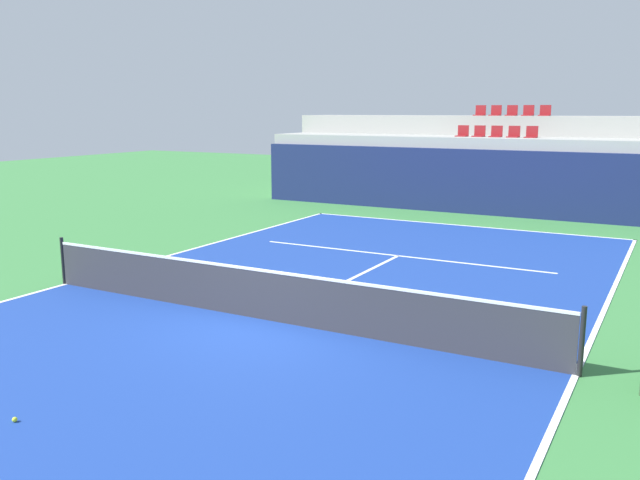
{
  "coord_description": "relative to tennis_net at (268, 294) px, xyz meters",
  "views": [
    {
      "loc": [
        6.6,
        -9.95,
        3.87
      ],
      "look_at": [
        0.01,
        2.0,
        1.2
      ],
      "focal_mm": 37.24,
      "sensor_mm": 36.0,
      "label": 1
    }
  ],
  "objects": [
    {
      "name": "tennis_net",
      "position": [
        0.0,
        0.0,
        0.0
      ],
      "size": [
        11.08,
        0.08,
        1.07
      ],
      "color": "black",
      "rests_on": "court_surface"
    },
    {
      "name": "centre_service_line",
      "position": [
        0.0,
        3.2,
        -0.5
      ],
      "size": [
        0.1,
        6.4,
        0.0
      ],
      "primitive_type": "cube",
      "color": "white",
      "rests_on": "court_surface"
    },
    {
      "name": "tennis_ball_0",
      "position": [
        -0.52,
        -5.01,
        -0.47
      ],
      "size": [
        0.07,
        0.07,
        0.07
      ],
      "primitive_type": "sphere",
      "color": "#CCE033",
      "rests_on": "court_surface"
    },
    {
      "name": "baseline_far",
      "position": [
        0.0,
        11.95,
        -0.5
      ],
      "size": [
        11.0,
        0.1,
        0.0
      ],
      "primitive_type": "cube",
      "color": "white",
      "rests_on": "court_surface"
    },
    {
      "name": "seating_row_lower",
      "position": [
        0.0,
        16.22,
        2.47
      ],
      "size": [
        3.12,
        0.44,
        0.44
      ],
      "color": "maroon",
      "rests_on": "stands_tier_lower"
    },
    {
      "name": "sideline_left",
      "position": [
        -5.45,
        0.0,
        -0.5
      ],
      "size": [
        0.1,
        24.0,
        0.0
      ],
      "primitive_type": "cube",
      "color": "white",
      "rests_on": "court_surface"
    },
    {
      "name": "seating_row_upper",
      "position": [
        0.0,
        18.62,
        3.27
      ],
      "size": [
        3.12,
        0.44,
        0.44
      ],
      "color": "maroon",
      "rests_on": "stands_tier_upper"
    },
    {
      "name": "ground_plane",
      "position": [
        0.0,
        0.0,
        -0.51
      ],
      "size": [
        80.0,
        80.0,
        0.0
      ],
      "primitive_type": "plane",
      "color": "#387A3D"
    },
    {
      "name": "court_surface",
      "position": [
        0.0,
        0.0,
        -0.5
      ],
      "size": [
        11.0,
        24.0,
        0.01
      ],
      "primitive_type": "cube",
      "color": "navy",
      "rests_on": "ground_plane"
    },
    {
      "name": "sideline_right",
      "position": [
        5.45,
        0.0,
        -0.5
      ],
      "size": [
        0.1,
        24.0,
        0.0
      ],
      "primitive_type": "cube",
      "color": "white",
      "rests_on": "court_surface"
    },
    {
      "name": "back_wall",
      "position": [
        0.0,
        14.78,
        0.71
      ],
      "size": [
        18.82,
        0.3,
        2.44
      ],
      "primitive_type": "cube",
      "color": "navy",
      "rests_on": "ground_plane"
    },
    {
      "name": "service_line_far",
      "position": [
        0.0,
        6.4,
        -0.5
      ],
      "size": [
        8.26,
        0.1,
        0.0
      ],
      "primitive_type": "cube",
      "color": "white",
      "rests_on": "court_surface"
    },
    {
      "name": "stands_tier_lower",
      "position": [
        0.0,
        16.13,
        0.92
      ],
      "size": [
        18.82,
        2.4,
        2.86
      ],
      "primitive_type": "cube",
      "color": "#9E9E99",
      "rests_on": "ground_plane"
    },
    {
      "name": "stands_tier_upper",
      "position": [
        0.0,
        18.53,
        1.32
      ],
      "size": [
        18.82,
        2.4,
        3.66
      ],
      "primitive_type": "cube",
      "color": "#9E9E99",
      "rests_on": "ground_plane"
    }
  ]
}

